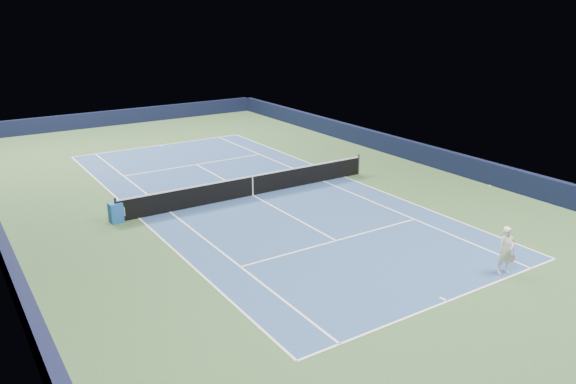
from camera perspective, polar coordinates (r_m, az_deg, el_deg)
ground at (r=26.42m, az=-3.60°, el=-0.34°), size 40.00×40.00×0.00m
wall_far at (r=44.13m, az=-16.55°, el=7.32°), size 22.00×0.35×1.10m
wall_right at (r=32.72m, az=13.13°, el=3.91°), size 0.35×40.00×1.10m
court_surface at (r=26.42m, az=-3.60°, el=-0.34°), size 10.97×23.77×0.01m
baseline_far at (r=36.85m, az=-12.80°, el=4.67°), size 10.97×0.08×0.00m
baseline_near at (r=17.89m, az=15.90°, el=-10.63°), size 10.97×0.08×0.00m
sideline_doubles_right at (r=29.36m, az=5.75°, el=1.55°), size 0.08×23.77×0.00m
sideline_doubles_left at (r=24.37m, az=-14.90°, el=-2.58°), size 0.08×23.77×0.00m
sideline_singles_right at (r=28.55m, az=3.59°, el=1.12°), size 0.08×23.77×0.00m
sideline_singles_left at (r=24.78m, az=-11.91°, el=-1.99°), size 0.08×23.77×0.00m
service_line_far at (r=31.91m, az=-9.30°, el=2.78°), size 8.23×0.08×0.00m
service_line_near at (r=21.43m, az=4.91°, el=-4.94°), size 8.23×0.08×0.00m
center_service_line at (r=26.42m, az=-3.60°, el=-0.32°), size 0.08×12.80×0.00m
center_mark_far at (r=36.72m, az=-12.72°, el=4.63°), size 0.08×0.30×0.00m
center_mark_near at (r=17.98m, az=15.54°, el=-10.45°), size 0.08×0.30×0.00m
tennis_net at (r=26.26m, az=-3.63°, el=0.70°), size 12.90×0.10×1.07m
sponsor_cube at (r=24.06m, az=-17.08°, el=-2.00°), size 0.59×0.50×0.84m
tennis_player at (r=19.93m, az=21.29°, el=-5.54°), size 0.80×1.30×2.79m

